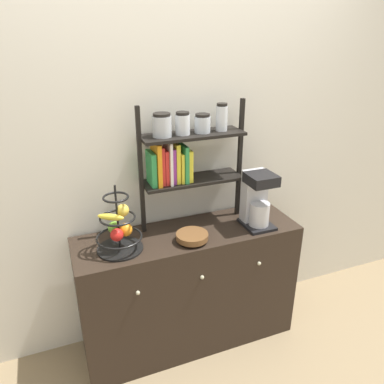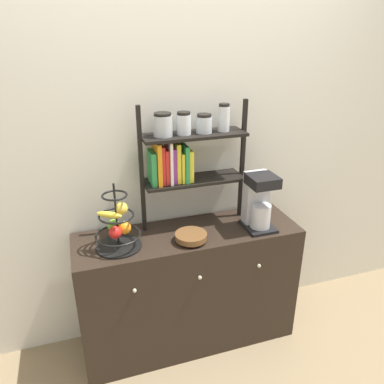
% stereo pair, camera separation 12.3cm
% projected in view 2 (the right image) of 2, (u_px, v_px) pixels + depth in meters
% --- Properties ---
extents(ground_plane, '(12.00, 12.00, 0.00)m').
position_uv_depth(ground_plane, '(199.00, 359.00, 2.44)').
color(ground_plane, '#847051').
extents(wall_back, '(7.00, 0.05, 2.60)m').
position_uv_depth(wall_back, '(176.00, 147.00, 2.33)').
color(wall_back, silver).
rests_on(wall_back, ground_plane).
extents(sideboard, '(1.39, 0.44, 0.83)m').
position_uv_depth(sideboard, '(189.00, 288.00, 2.46)').
color(sideboard, black).
rests_on(sideboard, ground_plane).
extents(coffee_maker, '(0.18, 0.21, 0.35)m').
position_uv_depth(coffee_maker, '(258.00, 201.00, 2.30)').
color(coffee_maker, black).
rests_on(coffee_maker, sideboard).
extents(fruit_stand, '(0.26, 0.26, 0.39)m').
position_uv_depth(fruit_stand, '(118.00, 227.00, 2.09)').
color(fruit_stand, black).
rests_on(fruit_stand, sideboard).
extents(wooden_bowl, '(0.19, 0.19, 0.05)m').
position_uv_depth(wooden_bowl, '(191.00, 237.00, 2.19)').
color(wooden_bowl, brown).
rests_on(wooden_bowl, sideboard).
extents(shelf_hutch, '(0.67, 0.20, 0.77)m').
position_uv_depth(shelf_hutch, '(183.00, 152.00, 2.21)').
color(shelf_hutch, black).
rests_on(shelf_hutch, sideboard).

